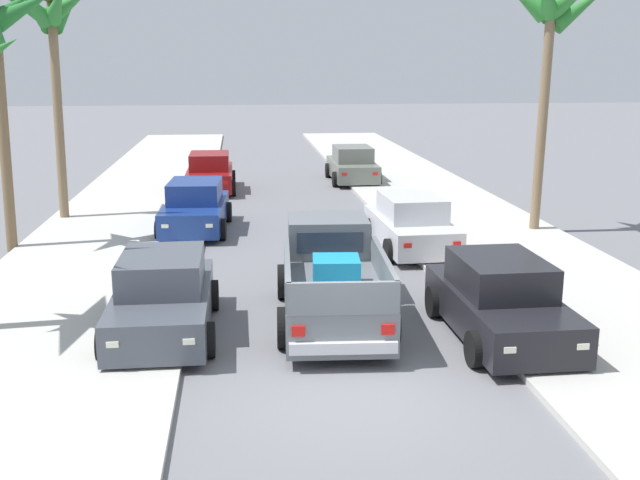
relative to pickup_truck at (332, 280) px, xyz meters
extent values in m
plane|color=slate|center=(-0.08, -3.58, -0.79)|extent=(160.00, 160.00, 0.00)
cube|color=beige|center=(-5.43, 8.42, -0.73)|extent=(5.13, 60.00, 0.12)
cube|color=beige|center=(5.28, 8.42, -0.73)|extent=(5.13, 60.00, 0.12)
cube|color=silver|center=(-4.27, 8.42, -0.74)|extent=(0.16, 60.00, 0.10)
cube|color=silver|center=(4.12, 8.42, -0.74)|extent=(0.16, 60.00, 0.10)
cube|color=slate|center=(-0.01, -0.21, -0.19)|extent=(2.20, 5.20, 0.80)
cube|color=slate|center=(0.08, 1.39, 0.61)|extent=(1.80, 1.59, 0.80)
cube|color=#283342|center=(0.04, 0.63, 0.63)|extent=(1.38, 0.14, 0.44)
cube|color=#283342|center=(0.12, 2.15, 0.63)|extent=(1.46, 0.14, 0.48)
cube|color=slate|center=(-0.97, -1.02, 0.49)|extent=(0.28, 3.30, 0.56)
cube|color=slate|center=(0.85, -1.12, 0.49)|extent=(0.28, 3.30, 0.56)
cube|color=slate|center=(-0.15, -2.72, 0.49)|extent=(1.88, 0.20, 0.56)
cube|color=silver|center=(-0.16, -2.81, -0.35)|extent=(1.83, 0.22, 0.20)
cylinder|color=black|center=(-0.90, 1.37, -0.41)|extent=(0.30, 0.77, 0.76)
cylinder|color=black|center=(1.05, 1.26, -0.41)|extent=(0.30, 0.77, 0.76)
cylinder|color=black|center=(-1.07, -1.56, -0.41)|extent=(0.30, 0.77, 0.76)
cylinder|color=black|center=(0.89, -1.67, -0.41)|extent=(0.30, 0.77, 0.76)
cube|color=red|center=(-0.90, -2.73, -0.05)|extent=(0.22, 0.05, 0.18)
cube|color=red|center=(0.59, -2.82, -0.05)|extent=(0.22, 0.05, 0.18)
cube|color=#198CBF|center=(-0.06, -1.09, 0.48)|extent=(0.93, 0.91, 0.54)
cube|color=silver|center=(2.86, 5.38, -0.25)|extent=(1.91, 4.26, 0.72)
cube|color=silver|center=(2.86, 5.28, 0.43)|extent=(1.60, 2.15, 0.64)
cube|color=#283342|center=(2.83, 6.25, 0.41)|extent=(1.37, 0.13, 0.52)
cube|color=#283342|center=(2.90, 4.32, 0.41)|extent=(1.34, 0.13, 0.50)
cylinder|color=black|center=(1.91, 6.65, -0.47)|extent=(0.24, 0.65, 0.64)
cylinder|color=black|center=(3.71, 6.72, -0.47)|extent=(0.24, 0.65, 0.64)
cylinder|color=black|center=(2.00, 4.05, -0.47)|extent=(0.24, 0.65, 0.64)
cylinder|color=black|center=(3.81, 4.12, -0.47)|extent=(0.24, 0.65, 0.64)
cube|color=red|center=(2.30, 3.25, -0.14)|extent=(0.20, 0.05, 0.12)
cube|color=white|center=(2.16, 7.47, -0.18)|extent=(0.20, 0.05, 0.10)
cube|color=red|center=(3.57, 3.30, -0.14)|extent=(0.20, 0.05, 0.12)
cube|color=white|center=(3.40, 7.52, -0.18)|extent=(0.20, 0.05, 0.10)
cube|color=navy|center=(-3.18, 8.42, -0.25)|extent=(1.99, 4.29, 0.72)
cube|color=navy|center=(-3.18, 8.52, 0.43)|extent=(1.64, 2.18, 0.64)
cube|color=#283342|center=(-3.23, 7.55, 0.41)|extent=(1.37, 0.16, 0.52)
cube|color=#283342|center=(-3.12, 9.48, 0.41)|extent=(1.34, 0.16, 0.50)
cylinder|color=black|center=(-2.35, 7.07, -0.47)|extent=(0.26, 0.65, 0.64)
cylinder|color=black|center=(-4.16, 7.17, -0.47)|extent=(0.26, 0.65, 0.64)
cylinder|color=black|center=(-2.21, 9.67, -0.47)|extent=(0.26, 0.65, 0.64)
cylinder|color=black|center=(-4.01, 9.77, -0.47)|extent=(0.26, 0.65, 0.64)
cube|color=red|center=(-2.43, 10.49, -0.14)|extent=(0.20, 0.05, 0.12)
cube|color=white|center=(-2.69, 6.27, -0.18)|extent=(0.20, 0.05, 0.10)
cube|color=red|center=(-3.69, 10.56, -0.14)|extent=(0.20, 0.05, 0.12)
cube|color=white|center=(-3.92, 6.34, -0.18)|extent=(0.20, 0.05, 0.10)
cube|color=black|center=(3.00, -1.49, -0.25)|extent=(1.83, 4.23, 0.72)
cube|color=black|center=(3.00, -1.39, 0.43)|extent=(1.55, 2.12, 0.64)
cube|color=#283342|center=(3.01, -2.36, 0.41)|extent=(1.37, 0.10, 0.52)
cube|color=#283342|center=(2.98, -0.42, 0.41)|extent=(1.34, 0.10, 0.50)
cylinder|color=black|center=(3.92, -2.78, -0.47)|extent=(0.23, 0.64, 0.64)
cylinder|color=black|center=(2.12, -2.81, -0.47)|extent=(0.23, 0.64, 0.64)
cylinder|color=black|center=(3.88, -0.17, -0.47)|extent=(0.23, 0.64, 0.64)
cylinder|color=black|center=(2.08, -0.20, -0.47)|extent=(0.23, 0.64, 0.64)
cube|color=red|center=(3.60, 0.63, -0.14)|extent=(0.20, 0.04, 0.12)
cube|color=white|center=(3.65, -3.59, -0.18)|extent=(0.20, 0.04, 0.10)
cube|color=red|center=(2.33, 0.61, -0.14)|extent=(0.20, 0.04, 0.12)
cube|color=white|center=(2.42, -3.61, -0.18)|extent=(0.20, 0.04, 0.10)
cube|color=slate|center=(3.06, 17.43, -0.25)|extent=(1.78, 4.21, 0.72)
cube|color=slate|center=(3.06, 17.33, 0.43)|extent=(1.53, 2.11, 0.64)
cube|color=#283342|center=(3.06, 18.30, 0.41)|extent=(1.37, 0.09, 0.52)
cube|color=#283342|center=(3.05, 16.36, 0.41)|extent=(1.34, 0.09, 0.50)
cylinder|color=black|center=(2.16, 18.74, -0.47)|extent=(0.22, 0.64, 0.64)
cylinder|color=black|center=(3.97, 18.73, -0.47)|extent=(0.22, 0.64, 0.64)
cylinder|color=black|center=(2.15, 16.14, -0.47)|extent=(0.22, 0.64, 0.64)
cylinder|color=black|center=(3.95, 16.13, -0.47)|extent=(0.22, 0.64, 0.64)
cube|color=red|center=(2.42, 15.33, -0.14)|extent=(0.20, 0.04, 0.12)
cube|color=white|center=(2.45, 19.55, -0.18)|extent=(0.20, 0.04, 0.10)
cube|color=red|center=(3.68, 15.32, -0.14)|extent=(0.20, 0.04, 0.12)
cube|color=white|center=(3.68, 19.54, -0.18)|extent=(0.20, 0.04, 0.10)
cube|color=#474C56|center=(-3.32, -0.56, -0.25)|extent=(1.76, 4.20, 0.72)
cube|color=#474C56|center=(-3.32, -0.46, 0.43)|extent=(1.52, 2.10, 0.64)
cube|color=#283342|center=(-3.32, -1.43, 0.41)|extent=(1.37, 0.08, 0.52)
cube|color=#283342|center=(-3.32, 0.51, 0.41)|extent=(1.34, 0.08, 0.50)
cylinder|color=black|center=(-2.42, -1.87, -0.47)|extent=(0.22, 0.64, 0.64)
cylinder|color=black|center=(-4.23, -1.87, -0.47)|extent=(0.22, 0.64, 0.64)
cylinder|color=black|center=(-2.42, 0.74, -0.47)|extent=(0.22, 0.64, 0.64)
cylinder|color=black|center=(-4.23, 0.74, -0.47)|extent=(0.22, 0.64, 0.64)
cube|color=red|center=(-2.69, 1.55, -0.14)|extent=(0.20, 0.04, 0.12)
cube|color=white|center=(-2.71, -2.67, -0.18)|extent=(0.20, 0.04, 0.10)
cube|color=red|center=(-3.96, 1.55, -0.14)|extent=(0.20, 0.04, 0.12)
cube|color=white|center=(-3.94, -2.67, -0.18)|extent=(0.20, 0.04, 0.10)
cube|color=maroon|center=(-2.98, 15.71, -0.25)|extent=(1.78, 4.21, 0.72)
cube|color=maroon|center=(-2.98, 15.61, 0.43)|extent=(1.53, 2.11, 0.64)
cube|color=#283342|center=(-2.98, 16.58, 0.41)|extent=(1.37, 0.09, 0.52)
cube|color=#283342|center=(-2.98, 14.64, 0.41)|extent=(1.34, 0.09, 0.50)
cylinder|color=black|center=(-3.89, 17.01, -0.47)|extent=(0.22, 0.64, 0.64)
cylinder|color=black|center=(-2.08, 17.02, -0.47)|extent=(0.22, 0.64, 0.64)
cylinder|color=black|center=(-3.88, 14.41, -0.47)|extent=(0.22, 0.64, 0.64)
cylinder|color=black|center=(-2.07, 14.41, -0.47)|extent=(0.22, 0.64, 0.64)
cube|color=red|center=(-3.60, 13.60, -0.14)|extent=(0.20, 0.04, 0.12)
cube|color=white|center=(-3.61, 17.82, -0.18)|extent=(0.20, 0.04, 0.10)
cube|color=red|center=(-2.34, 13.61, -0.14)|extent=(0.20, 0.04, 0.12)
cube|color=white|center=(-2.37, 17.83, -0.18)|extent=(0.20, 0.04, 0.10)
cylinder|color=#846B4C|center=(7.11, 7.00, 2.77)|extent=(0.29, 0.48, 7.12)
cone|color=#2D7F33|center=(8.08, 7.01, 5.86)|extent=(1.91, 0.59, 1.58)
cone|color=#2D7F33|center=(7.40, 7.74, 5.99)|extent=(1.12, 1.74, 1.34)
cone|color=#2D7F33|center=(6.41, 7.10, 6.01)|extent=(1.54, 0.76, 1.29)
cylinder|color=brown|center=(-8.10, 6.67, 2.59)|extent=(0.29, 0.75, 6.77)
cone|color=#23702D|center=(-7.24, 6.68, 5.68)|extent=(1.79, 0.58, 1.28)
cone|color=#23702D|center=(-7.75, 7.30, 5.71)|extent=(1.23, 1.61, 1.21)
cylinder|color=#846B4C|center=(-7.55, 10.67, 2.78)|extent=(0.29, 0.81, 7.14)
cone|color=#2D7F33|center=(-6.85, 10.58, 6.09)|extent=(1.55, 0.74, 1.20)
cone|color=#2D7F33|center=(-7.25, 11.56, 5.90)|extent=(1.12, 1.93, 1.56)
cone|color=#2D7F33|center=(-8.09, 11.55, 5.91)|extent=(1.56, 2.05, 1.57)
cone|color=#2D7F33|center=(-8.37, 10.54, 6.04)|extent=(1.78, 0.82, 1.32)
cone|color=#2D7F33|center=(-7.91, 10.02, 5.98)|extent=(1.22, 1.59, 1.38)
cone|color=#2D7F33|center=(-7.18, 10.07, 6.01)|extent=(1.23, 1.52, 1.32)
camera|label=1|loc=(-1.82, -14.44, 4.32)|focal=42.09mm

